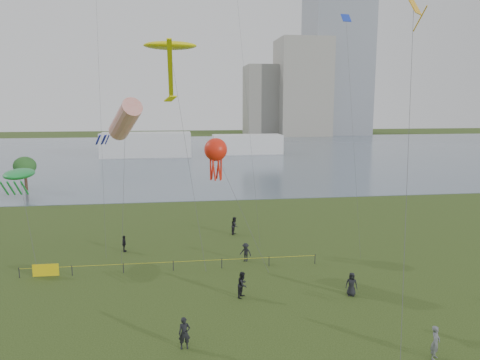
{
  "coord_description": "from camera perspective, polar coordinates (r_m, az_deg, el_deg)",
  "views": [
    {
      "loc": [
        -4.61,
        -23.66,
        13.75
      ],
      "look_at": [
        0.0,
        10.0,
        8.0
      ],
      "focal_mm": 35.0,
      "sensor_mm": 36.0,
      "label": 1
    }
  ],
  "objects": [
    {
      "name": "spectator_g",
      "position": [
        48.94,
        -0.65,
        -5.59
      ],
      "size": [
        0.98,
        1.09,
        1.85
      ],
      "primitive_type": "imported",
      "rotation": [
        0.0,
        0.0,
        1.19
      ],
      "color": "black",
      "rests_on": "ground_plane"
    },
    {
      "name": "kite_delta",
      "position": [
        32.99,
        20.44,
        17.56
      ],
      "size": [
        5.7,
        11.11,
        20.45
      ],
      "rotation": [
        0.0,
        0.0,
        -0.31
      ],
      "color": "#3F3F42"
    },
    {
      "name": "kite_octopus",
      "position": [
        44.11,
        -2.98,
        3.63
      ],
      "size": [
        4.64,
        9.41,
        10.34
      ],
      "rotation": [
        0.0,
        0.0,
        0.1
      ],
      "color": "#3F3F42"
    },
    {
      "name": "kite_windsock",
      "position": [
        41.27,
        -13.84,
        7.15
      ],
      "size": [
        4.22,
        5.06,
        14.08
      ],
      "rotation": [
        0.0,
        0.0,
        0.07
      ],
      "color": "#3F3F42"
    },
    {
      "name": "spectator_f",
      "position": [
        27.71,
        -6.79,
        -18.05
      ],
      "size": [
        0.7,
        0.49,
        1.83
      ],
      "primitive_type": "imported",
      "rotation": [
        0.0,
        0.0,
        0.07
      ],
      "color": "black",
      "rests_on": "ground_plane"
    },
    {
      "name": "pavilion_right",
      "position": [
        123.59,
        0.89,
        4.38
      ],
      "size": [
        18.0,
        7.0,
        5.0
      ],
      "primitive_type": "cube",
      "color": "silver",
      "rests_on": "ground_plane"
    },
    {
      "name": "spectator_a",
      "position": [
        33.88,
        0.32,
        -12.62
      ],
      "size": [
        1.07,
        1.14,
        1.86
      ],
      "primitive_type": "imported",
      "rotation": [
        0.0,
        0.0,
        1.03
      ],
      "color": "black",
      "rests_on": "ground_plane"
    },
    {
      "name": "spectator_c",
      "position": [
        44.75,
        -13.94,
        -7.54
      ],
      "size": [
        0.41,
        0.92,
        1.55
      ],
      "primitive_type": "imported",
      "rotation": [
        0.0,
        0.0,
        1.54
      ],
      "color": "black",
      "rests_on": "ground_plane"
    },
    {
      "name": "building_mid",
      "position": [
        192.51,
        7.58,
        11.08
      ],
      "size": [
        20.0,
        20.0,
        38.0
      ],
      "primitive_type": "cube",
      "color": "gray",
      "rests_on": "ground_plane"
    },
    {
      "name": "kite_stingray",
      "position": [
        41.63,
        -8.51,
        15.79
      ],
      "size": [
        4.78,
        9.89,
        18.77
      ],
      "rotation": [
        0.0,
        0.0,
        -0.25
      ],
      "color": "#3F3F42"
    },
    {
      "name": "fence",
      "position": [
        39.83,
        -17.12,
        -10.18
      ],
      "size": [
        24.07,
        0.07,
        1.05
      ],
      "color": "black",
      "rests_on": "ground_plane"
    },
    {
      "name": "kite_creature",
      "position": [
        45.89,
        -25.32,
        0.64
      ],
      "size": [
        3.94,
        8.08,
        7.8
      ],
      "rotation": [
        0.0,
        0.0,
        -0.19
      ],
      "color": "#3F3F42"
    },
    {
      "name": "lake",
      "position": [
        124.51,
        -5.64,
        3.23
      ],
      "size": [
        400.0,
        120.0,
        0.08
      ],
      "primitive_type": "cube",
      "color": "slate",
      "rests_on": "ground_plane"
    },
    {
      "name": "spectator_d",
      "position": [
        35.09,
        13.44,
        -12.24
      ],
      "size": [
        0.96,
        0.78,
        1.7
      ],
      "primitive_type": "imported",
      "rotation": [
        0.0,
        0.0,
        -0.33
      ],
      "color": "black",
      "rests_on": "ground_plane"
    },
    {
      "name": "spectator_b",
      "position": [
        40.98,
        0.69,
        -8.8
      ],
      "size": [
        1.21,
        1.07,
        1.63
      ],
      "primitive_type": "imported",
      "rotation": [
        0.0,
        0.0,
        -0.56
      ],
      "color": "black",
      "rests_on": "ground_plane"
    },
    {
      "name": "ground_plane",
      "position": [
        27.75,
        2.99,
        -20.11
      ],
      "size": [
        400.0,
        400.0,
        0.0
      ],
      "primitive_type": "plane",
      "color": "#243611"
    },
    {
      "name": "pavilion_left",
      "position": [
        119.38,
        -11.35,
        4.25
      ],
      "size": [
        22.0,
        8.0,
        6.0
      ],
      "primitive_type": "cube",
      "color": "silver",
      "rests_on": "ground_plane"
    },
    {
      "name": "kite_flyer",
      "position": [
        28.6,
        22.72,
        -17.81
      ],
      "size": [
        0.8,
        0.79,
        1.87
      ],
      "primitive_type": "imported",
      "rotation": [
        0.0,
        0.0,
        0.76
      ],
      "color": "#595D61",
      "rests_on": "ground_plane"
    },
    {
      "name": "building_low",
      "position": [
        195.13,
        3.05,
        9.66
      ],
      "size": [
        16.0,
        18.0,
        28.0
      ],
      "primitive_type": "cube",
      "color": "gray",
      "rests_on": "ground_plane"
    }
  ]
}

